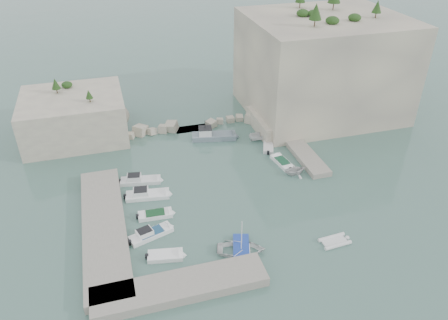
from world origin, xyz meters
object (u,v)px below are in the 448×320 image
object	(u,v)px
rowboat	(241,252)
tender_east_d	(261,140)
inflatable_dinghy	(334,242)
motorboat_c	(155,216)
motorboat_d	(151,236)
motorboat_a	(141,182)
tender_east_a	(295,174)
motorboat_e	(165,257)
tender_east_b	(282,164)
work_boat	(214,139)
motorboat_b	(148,197)
tender_east_c	(268,147)

from	to	relation	value
rowboat	tender_east_d	size ratio (longest dim) A/B	1.32
inflatable_dinghy	tender_east_d	distance (m)	25.48
motorboat_c	motorboat_d	world-z (taller)	motorboat_d
motorboat_a	inflatable_dinghy	bearing A→B (deg)	-32.83
motorboat_a	tender_east_a	world-z (taller)	tender_east_a
motorboat_c	motorboat_e	size ratio (longest dim) A/B	1.09
tender_east_b	tender_east_d	world-z (taller)	tender_east_d
tender_east_b	work_boat	distance (m)	12.96
motorboat_b	motorboat_c	world-z (taller)	motorboat_b
work_boat	inflatable_dinghy	bearing A→B (deg)	-64.81
tender_east_c	motorboat_a	bearing A→B (deg)	122.72
motorboat_a	tender_east_a	xyz separation A→B (m)	(21.67, -4.15, 0.00)
motorboat_e	tender_east_d	bearing A→B (deg)	59.08
inflatable_dinghy	work_boat	bearing A→B (deg)	100.19
motorboat_e	work_boat	world-z (taller)	work_boat
rowboat	inflatable_dinghy	size ratio (longest dim) A/B	1.45
motorboat_e	inflatable_dinghy	world-z (taller)	motorboat_e
motorboat_b	tender_east_d	size ratio (longest dim) A/B	1.51
motorboat_b	tender_east_a	distance (m)	21.17
motorboat_b	tender_east_b	world-z (taller)	motorboat_b
tender_east_a	work_boat	distance (m)	15.92
rowboat	tender_east_b	xyz separation A→B (m)	(11.73, 16.14, 0.00)
motorboat_d	tender_east_b	bearing A→B (deg)	8.45
rowboat	tender_east_c	world-z (taller)	rowboat
motorboat_e	tender_east_a	bearing A→B (deg)	39.07
tender_east_c	tender_east_d	bearing A→B (deg)	27.37
inflatable_dinghy	tender_east_b	bearing A→B (deg)	83.57
motorboat_e	rowboat	world-z (taller)	rowboat
motorboat_b	tender_east_d	xyz separation A→B (m)	(19.99, 10.50, 0.00)
motorboat_a	work_boat	size ratio (longest dim) A/B	0.77
rowboat	work_boat	world-z (taller)	work_boat
tender_east_b	tender_east_a	bearing A→B (deg)	-176.04
motorboat_a	motorboat_b	world-z (taller)	same
motorboat_c	work_boat	distance (m)	21.28
motorboat_c	work_boat	world-z (taller)	work_boat
work_boat	motorboat_e	bearing A→B (deg)	-105.34
tender_east_c	work_boat	world-z (taller)	work_boat
rowboat	tender_east_a	bearing A→B (deg)	-26.87
motorboat_c	tender_east_a	xyz separation A→B (m)	(20.81, 3.89, 0.00)
motorboat_d	rowboat	bearing A→B (deg)	-48.70
motorboat_c	tender_east_b	xyz separation A→B (m)	(20.14, 7.03, 0.00)
motorboat_c	rowboat	xyz separation A→B (m)	(8.41, -9.11, 0.00)
tender_east_c	rowboat	bearing A→B (deg)	173.10
work_boat	motorboat_a	bearing A→B (deg)	-133.76
motorboat_b	motorboat_c	distance (m)	4.39
tender_east_b	tender_east_c	xyz separation A→B (m)	(-0.23, 5.15, 0.00)
motorboat_d	motorboat_e	bearing A→B (deg)	-93.84
tender_east_a	tender_east_d	distance (m)	11.04
motorboat_a	tender_east_b	size ratio (longest dim) A/B	1.24
motorboat_a	motorboat_d	xyz separation A→B (m)	(-0.16, -11.56, 0.00)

